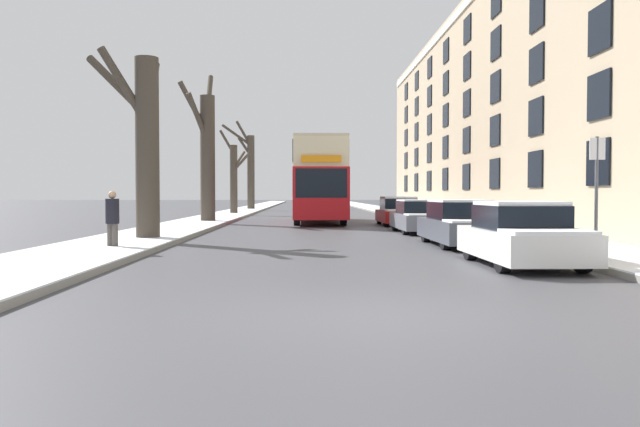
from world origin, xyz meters
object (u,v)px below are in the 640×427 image
at_px(bare_tree_left_0, 145,138).
at_px(parked_car_0, 521,236).
at_px(parked_car_2, 421,217).
at_px(bare_tree_left_1, 207,152).
at_px(double_decker_bus, 319,177).
at_px(pedestrian_left_sidewalk, 112,218).
at_px(street_sign_post, 596,193).
at_px(bare_tree_left_3, 250,169).
at_px(bare_tree_left_2, 234,177).
at_px(parked_car_1, 460,224).
at_px(parked_car_3, 399,212).

xyz_separation_m(bare_tree_left_0, parked_car_0, (9.57, -6.80, -2.65)).
bearing_deg(parked_car_2, bare_tree_left_1, 140.98).
distance_m(double_decker_bus, pedestrian_left_sidewalk, 17.95).
height_order(bare_tree_left_0, street_sign_post, bare_tree_left_0).
distance_m(parked_car_2, pedestrian_left_sidewalk, 12.49).
height_order(bare_tree_left_1, parked_car_0, bare_tree_left_1).
relative_size(bare_tree_left_3, double_decker_bus, 0.80).
bearing_deg(bare_tree_left_2, parked_car_1, -70.43).
bearing_deg(double_decker_bus, parked_car_2, -66.80).
bearing_deg(pedestrian_left_sidewalk, bare_tree_left_2, -60.96).
relative_size(bare_tree_left_0, parked_car_2, 1.39).
height_order(bare_tree_left_1, parked_car_3, bare_tree_left_1).
relative_size(parked_car_2, parked_car_3, 1.06).
distance_m(bare_tree_left_3, street_sign_post, 47.53).
distance_m(bare_tree_left_0, parked_car_2, 10.95).
bearing_deg(parked_car_2, parked_car_0, -90.00).
relative_size(parked_car_3, street_sign_post, 1.57).
bearing_deg(parked_car_0, parked_car_2, 90.00).
distance_m(parked_car_0, pedestrian_left_sidewalk, 10.11).
bearing_deg(bare_tree_left_1, parked_car_0, -63.44).
xyz_separation_m(double_decker_bus, parked_car_0, (3.81, -20.28, -1.78)).
relative_size(bare_tree_left_0, double_decker_bus, 0.59).
bearing_deg(parked_car_1, bare_tree_left_2, 109.57).
xyz_separation_m(double_decker_bus, parked_car_2, (3.81, -8.88, -1.80)).
bearing_deg(pedestrian_left_sidewalk, double_decker_bus, -79.96).
bearing_deg(parked_car_2, bare_tree_left_3, 105.83).
height_order(double_decker_bus, parked_car_3, double_decker_bus).
xyz_separation_m(parked_car_0, street_sign_post, (1.38, -0.43, 0.90)).
bearing_deg(street_sign_post, bare_tree_left_3, 103.54).
bearing_deg(bare_tree_left_3, bare_tree_left_2, -89.81).
xyz_separation_m(bare_tree_left_2, parked_car_0, (9.69, -32.41, -2.15)).
height_order(parked_car_0, parked_car_2, parked_car_0).
relative_size(double_decker_bus, pedestrian_left_sidewalk, 6.59).
distance_m(bare_tree_left_0, double_decker_bus, 14.68).
relative_size(bare_tree_left_2, bare_tree_left_3, 0.74).
relative_size(bare_tree_left_2, parked_car_3, 1.47).
xyz_separation_m(parked_car_1, street_sign_post, (1.38, -5.57, 0.90)).
distance_m(bare_tree_left_3, parked_car_1, 41.86).
distance_m(bare_tree_left_2, parked_car_3, 18.21).
bearing_deg(parked_car_3, double_decker_bus, 140.54).
distance_m(parked_car_2, parked_car_3, 5.75).
bearing_deg(street_sign_post, parked_car_1, 103.91).
distance_m(bare_tree_left_0, street_sign_post, 13.24).
xyz_separation_m(bare_tree_left_3, pedestrian_left_sidewalk, (0.19, -42.38, -3.03)).
bearing_deg(bare_tree_left_2, bare_tree_left_3, 90.19).
xyz_separation_m(bare_tree_left_1, parked_car_3, (9.58, -2.01, -3.00)).
distance_m(bare_tree_left_1, parked_car_0, 21.62).
height_order(bare_tree_left_0, bare_tree_left_1, bare_tree_left_1).
bearing_deg(bare_tree_left_0, parked_car_3, 47.21).
bearing_deg(parked_car_1, pedestrian_left_sidewalk, -169.29).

